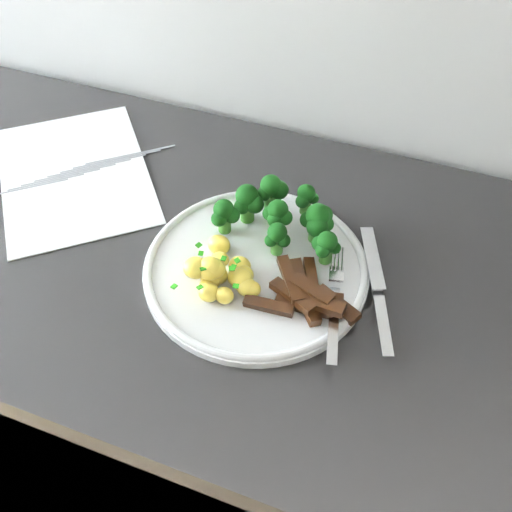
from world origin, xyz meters
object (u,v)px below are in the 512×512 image
object	(u,v)px
counter	(251,417)
broccoli	(281,213)
plate	(256,267)
beef_strips	(306,296)
fork	(334,307)
recipe_paper	(74,174)
potatoes	(221,273)
knife	(379,303)

from	to	relation	value
counter	broccoli	distance (m)	0.48
plate	beef_strips	distance (m)	0.08
plate	fork	world-z (taller)	fork
counter	recipe_paper	distance (m)	0.54
plate	potatoes	bearing A→B (deg)	-127.77
beef_strips	broccoli	bearing A→B (deg)	123.72
counter	fork	size ratio (longest dim) A/B	12.96
potatoes	recipe_paper	bearing A→B (deg)	157.31
plate	recipe_paper	bearing A→B (deg)	165.55
potatoes	knife	xyz separation A→B (m)	(0.19, 0.04, -0.02)
plate	fork	bearing A→B (deg)	-16.61
broccoli	potatoes	distance (m)	0.12
recipe_paper	knife	distance (m)	0.49
broccoli	beef_strips	size ratio (longest dim) A/B	1.28
recipe_paper	knife	size ratio (longest dim) A/B	1.90
broccoli	beef_strips	distance (m)	0.12
knife	fork	bearing A→B (deg)	-146.27
beef_strips	fork	xyz separation A→B (m)	(0.04, -0.00, -0.00)
counter	broccoli	size ratio (longest dim) A/B	12.94
recipe_paper	potatoes	distance (m)	0.32
plate	broccoli	world-z (taller)	broccoli
knife	plate	bearing A→B (deg)	179.58
broccoli	fork	xyz separation A→B (m)	(0.10, -0.10, -0.03)
counter	knife	world-z (taller)	knife
recipe_paper	plate	distance (m)	0.34
recipe_paper	potatoes	size ratio (longest dim) A/B	3.25
broccoli	fork	bearing A→B (deg)	-44.70
fork	knife	size ratio (longest dim) A/B	0.92
plate	potatoes	distance (m)	0.05
recipe_paper	counter	bearing A→B (deg)	-13.69
counter	knife	size ratio (longest dim) A/B	11.88
counter	beef_strips	xyz separation A→B (m)	(0.09, -0.04, 0.45)
beef_strips	knife	xyz separation A→B (m)	(0.08, 0.03, -0.01)
broccoli	plate	bearing A→B (deg)	-97.76
counter	plate	xyz separation A→B (m)	(0.01, -0.01, 0.44)
recipe_paper	beef_strips	xyz separation A→B (m)	(0.40, -0.12, 0.02)
potatoes	counter	bearing A→B (deg)	68.82
knife	beef_strips	bearing A→B (deg)	-160.42
counter	recipe_paper	xyz separation A→B (m)	(-0.31, 0.08, 0.43)
recipe_paper	potatoes	bearing A→B (deg)	-22.69
plate	potatoes	size ratio (longest dim) A/B	2.55
counter	potatoes	world-z (taller)	potatoes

